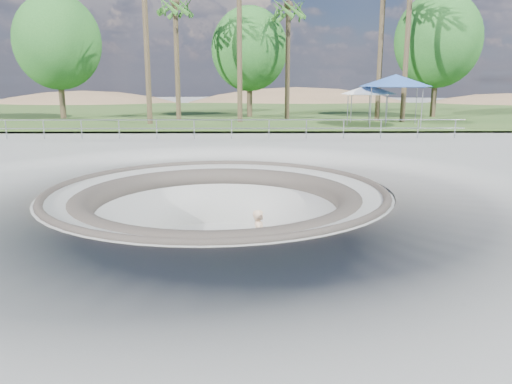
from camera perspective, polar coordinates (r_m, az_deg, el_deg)
ground at (r=15.11m, az=-4.45°, el=0.23°), size 180.00×180.00×0.00m
skate_bowl at (r=15.61m, az=-4.33°, el=-6.34°), size 14.00×14.00×4.10m
grass_strip at (r=48.83m, az=-1.84°, el=9.14°), size 180.00×36.00×0.12m
distant_hills at (r=72.68m, az=1.57°, el=4.58°), size 103.20×45.00×28.60m
safety_railing at (r=26.86m, az=-2.80°, el=7.22°), size 25.00×0.06×1.03m
skateboard at (r=13.96m, az=0.40°, el=-8.70°), size 0.78×0.49×0.08m
skater at (r=13.67m, az=0.40°, el=-5.42°), size 0.40×0.60×1.65m
canopy_white at (r=35.24m, az=12.76°, el=11.34°), size 5.03×5.03×2.65m
canopy_blue at (r=34.33m, az=15.68°, el=12.16°), size 6.45×6.45×3.33m
palm_b at (r=38.58m, az=-9.22°, el=19.92°), size 2.60×2.60×9.33m
palm_d at (r=39.59m, az=3.71°, el=19.82°), size 2.60×2.60×9.30m
bushy_tree_left at (r=42.37m, az=-21.76°, el=15.62°), size 6.56×5.96×9.46m
bushy_tree_mid at (r=41.73m, az=-0.75°, el=16.01°), size 6.13×5.57×8.84m
bushy_tree_right at (r=43.94m, az=20.10°, el=15.97°), size 6.86×6.24×9.90m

